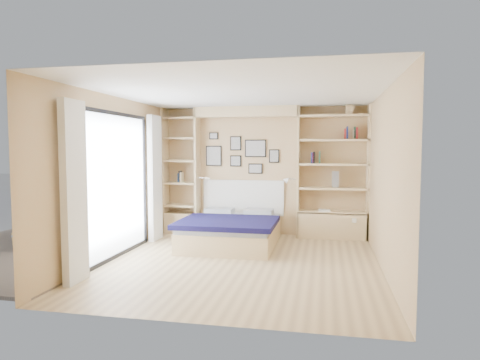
# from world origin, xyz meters

# --- Properties ---
(ground) EXTENTS (4.50, 4.50, 0.00)m
(ground) POSITION_xyz_m (0.00, 0.00, 0.00)
(ground) COLOR tan
(ground) RESTS_ON ground
(room_shell) EXTENTS (4.50, 4.50, 4.50)m
(room_shell) POSITION_xyz_m (-0.39, 1.52, 1.08)
(room_shell) COLOR tan
(room_shell) RESTS_ON ground
(bed) EXTENTS (1.63, 2.08, 1.07)m
(bed) POSITION_xyz_m (-0.40, 1.17, 0.27)
(bed) COLOR #D1BA81
(bed) RESTS_ON ground
(photo_gallery) EXTENTS (1.48, 0.02, 0.82)m
(photo_gallery) POSITION_xyz_m (-0.45, 2.22, 1.60)
(photo_gallery) COLOR black
(photo_gallery) RESTS_ON ground
(reading_lamps) EXTENTS (1.92, 0.12, 0.15)m
(reading_lamps) POSITION_xyz_m (-0.30, 2.00, 1.10)
(reading_lamps) COLOR silver
(reading_lamps) RESTS_ON ground
(shelf_decor) EXTENTS (3.48, 0.23, 2.03)m
(shelf_decor) POSITION_xyz_m (1.07, 2.07, 1.69)
(shelf_decor) COLOR maroon
(shelf_decor) RESTS_ON ground
(deck) EXTENTS (3.20, 4.00, 0.05)m
(deck) POSITION_xyz_m (-3.60, 0.00, 0.00)
(deck) COLOR #6E5E51
(deck) RESTS_ON ground
(deck_chair) EXTENTS (0.61, 0.76, 0.67)m
(deck_chair) POSITION_xyz_m (-3.68, 0.25, 0.32)
(deck_chair) COLOR tan
(deck_chair) RESTS_ON ground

